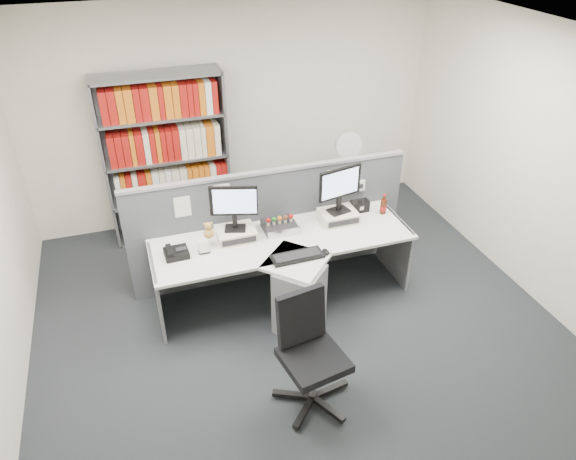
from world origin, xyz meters
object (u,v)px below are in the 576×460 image
object	(u,v)px
desk	(290,273)
desk_phone	(176,253)
desktop_pc	(279,226)
desk_fan	(348,148)
monitor_left	(234,204)
keyboard	(297,256)
filing_cabinet	(345,198)
desk_calendar	(204,248)
speaker	(360,206)
monitor_right	(340,186)
mouse	(326,252)
office_chair	(309,349)
shelving_unit	(167,161)

from	to	relation	value
desk	desk_phone	distance (m)	1.12
desktop_pc	desk_fan	distance (m)	1.58
monitor_left	desk_phone	world-z (taller)	monitor_left
keyboard	filing_cabinet	size ratio (longest dim) A/B	0.71
desktop_pc	desk_calendar	size ratio (longest dim) A/B	2.58
desk	desk_phone	xyz separation A→B (m)	(-1.05, 0.25, 0.30)
keyboard	speaker	bearing A→B (deg)	33.64
keyboard	desk_fan	bearing A→B (deg)	52.64
monitor_right	desk_calendar	distance (m)	1.50
desk_calendar	speaker	size ratio (longest dim) A/B	0.65
speaker	desk_fan	size ratio (longest dim) A/B	0.35
speaker	desk_fan	bearing A→B (deg)	74.84
mouse	speaker	distance (m)	0.90
desk	office_chair	xyz separation A→B (m)	(-0.21, -1.11, 0.08)
shelving_unit	filing_cabinet	bearing A→B (deg)	-12.07
monitor_right	shelving_unit	bearing A→B (deg)	136.83
desk_calendar	desk	bearing A→B (deg)	-15.86
desk	monitor_right	xyz separation A→B (m)	(0.66, 0.38, 0.66)
desktop_pc	desk_calendar	distance (m)	0.82
speaker	shelving_unit	xyz separation A→B (m)	(-1.85, 1.37, 0.19)
monitor_right	desktop_pc	distance (m)	0.74
keyboard	filing_cabinet	distance (m)	1.97
speaker	desk_fan	xyz separation A→B (m)	(0.25, 0.92, 0.26)
filing_cabinet	desk_calendar	bearing A→B (deg)	-149.40
desk	desk_calendar	distance (m)	0.88
monitor_left	office_chair	world-z (taller)	monitor_left
mouse	keyboard	bearing A→B (deg)	176.29
keyboard	desk_calendar	distance (m)	0.89
desk_fan	shelving_unit	bearing A→B (deg)	167.92
desk	monitor_left	size ratio (longest dim) A/B	5.53
desk	desk_fan	world-z (taller)	desk_fan
desk_phone	speaker	bearing A→B (deg)	6.46
monitor_left	mouse	world-z (taller)	monitor_left
desk_fan	monitor_right	bearing A→B (deg)	-117.93
monitor_left	desktop_pc	distance (m)	0.57
monitor_right	speaker	size ratio (longest dim) A/B	2.59
desktop_pc	office_chair	size ratio (longest dim) A/B	0.33
desk_calendar	shelving_unit	xyz separation A→B (m)	(-0.11, 1.62, 0.20)
desk_phone	desk_calendar	bearing A→B (deg)	-6.03
monitor_right	filing_cabinet	world-z (taller)	monitor_right
monitor_left	desk_calendar	distance (m)	0.51
filing_cabinet	desk_fan	xyz separation A→B (m)	(0.00, -0.00, 0.69)
monitor_left	desk_fan	bearing A→B (deg)	31.81
desktop_pc	monitor_right	bearing A→B (deg)	-0.47
keyboard	filing_cabinet	bearing A→B (deg)	52.65
shelving_unit	desk_fan	size ratio (longest dim) A/B	3.68
desk	office_chair	size ratio (longest dim) A/B	2.61
desktop_pc	filing_cabinet	xyz separation A→B (m)	(1.18, 1.01, -0.41)
mouse	filing_cabinet	bearing A→B (deg)	60.13
mouse	speaker	bearing A→B (deg)	44.50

